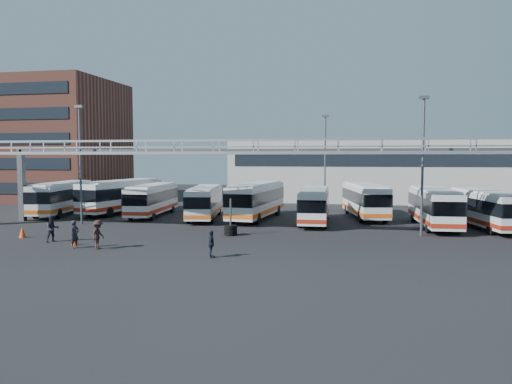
% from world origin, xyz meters
% --- Properties ---
extents(ground, '(140.00, 140.00, 0.00)m').
position_xyz_m(ground, '(0.00, 0.00, 0.00)').
color(ground, black).
rests_on(ground, ground).
extents(gantry, '(51.40, 5.15, 7.10)m').
position_xyz_m(gantry, '(0.00, 5.87, 5.51)').
color(gantry, '#999BA1').
rests_on(gantry, ground).
extents(apartment_building, '(18.00, 15.00, 16.00)m').
position_xyz_m(apartment_building, '(-34.00, 30.00, 8.00)').
color(apartment_building, brown).
rests_on(apartment_building, ground).
extents(warehouse, '(42.00, 14.00, 8.00)m').
position_xyz_m(warehouse, '(12.00, 38.00, 4.00)').
color(warehouse, '#9E9E99').
rests_on(warehouse, ground).
extents(light_pole_left, '(0.70, 0.35, 10.21)m').
position_xyz_m(light_pole_left, '(-16.00, 8.00, 5.73)').
color(light_pole_left, '#4C4F54').
rests_on(light_pole_left, ground).
extents(light_pole_mid, '(0.70, 0.35, 10.21)m').
position_xyz_m(light_pole_mid, '(12.00, 7.00, 5.73)').
color(light_pole_mid, '#4C4F54').
rests_on(light_pole_mid, ground).
extents(light_pole_back, '(0.70, 0.35, 10.21)m').
position_xyz_m(light_pole_back, '(4.00, 22.00, 5.73)').
color(light_pole_back, '#4C4F54').
rests_on(light_pole_back, ground).
extents(bus_0, '(4.17, 11.06, 3.28)m').
position_xyz_m(bus_0, '(-21.76, 14.15, 1.81)').
color(bus_0, silver).
rests_on(bus_0, ground).
extents(bus_1, '(4.49, 11.58, 3.43)m').
position_xyz_m(bus_1, '(-16.49, 16.49, 1.90)').
color(bus_1, silver).
rests_on(bus_1, ground).
extents(bus_2, '(3.31, 10.42, 3.11)m').
position_xyz_m(bus_2, '(-12.37, 14.82, 1.72)').
color(bus_2, silver).
rests_on(bus_2, ground).
extents(bus_3, '(3.98, 10.24, 3.03)m').
position_xyz_m(bus_3, '(-6.63, 13.59, 1.68)').
color(bus_3, silver).
rests_on(bus_3, ground).
extents(bus_4, '(3.53, 11.37, 3.40)m').
position_xyz_m(bus_4, '(-1.83, 14.33, 1.88)').
color(bus_4, silver).
rests_on(bus_4, ground).
extents(bus_5, '(2.71, 10.10, 3.04)m').
position_xyz_m(bus_5, '(3.71, 12.56, 1.68)').
color(bus_5, silver).
rests_on(bus_5, ground).
extents(bus_6, '(4.51, 10.99, 3.26)m').
position_xyz_m(bus_6, '(8.08, 17.40, 1.80)').
color(bus_6, silver).
rests_on(bus_6, ground).
extents(bus_7, '(3.07, 10.71, 3.22)m').
position_xyz_m(bus_7, '(13.57, 11.96, 1.78)').
color(bus_7, silver).
rests_on(bus_7, ground).
extents(bus_8, '(4.25, 10.48, 3.10)m').
position_xyz_m(bus_8, '(17.53, 11.80, 1.72)').
color(bus_8, silver).
rests_on(bus_8, ground).
extents(pedestrian_a, '(0.57, 0.73, 1.77)m').
position_xyz_m(pedestrian_a, '(-10.23, -2.52, 0.88)').
color(pedestrian_a, black).
rests_on(pedestrian_a, ground).
extents(pedestrian_b, '(1.10, 1.12, 1.82)m').
position_xyz_m(pedestrian_b, '(-13.03, -0.69, 0.91)').
color(pedestrian_b, '#26222F').
rests_on(pedestrian_b, ground).
extents(pedestrian_c, '(0.69, 1.19, 1.84)m').
position_xyz_m(pedestrian_c, '(-8.62, -2.50, 0.92)').
color(pedestrian_c, black).
rests_on(pedestrian_c, ground).
extents(pedestrian_d, '(0.61, 1.00, 1.59)m').
position_xyz_m(pedestrian_d, '(-0.85, -3.70, 0.80)').
color(pedestrian_d, black).
rests_on(pedestrian_d, ground).
extents(cone_left, '(0.53, 0.53, 0.68)m').
position_xyz_m(cone_left, '(-10.90, -1.48, 0.34)').
color(cone_left, '#F33E0D').
rests_on(cone_left, ground).
extents(cone_right, '(0.52, 0.52, 0.79)m').
position_xyz_m(cone_right, '(-16.25, 0.51, 0.39)').
color(cone_right, '#F33E0D').
rests_on(cone_right, ground).
extents(tire_stack, '(0.96, 0.96, 2.74)m').
position_xyz_m(tire_stack, '(-1.80, 4.50, 0.46)').
color(tire_stack, black).
rests_on(tire_stack, ground).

